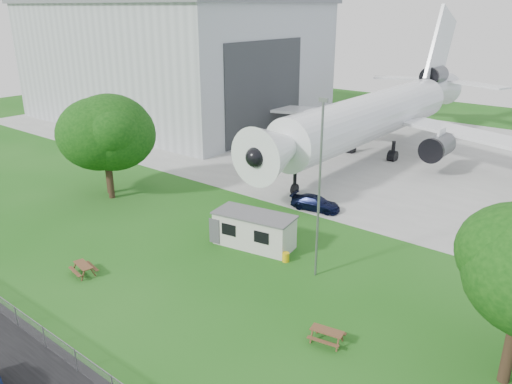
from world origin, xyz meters
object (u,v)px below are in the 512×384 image
Objects in this scene: airliner at (377,113)px; picnic_west at (84,274)px; site_cabin at (254,230)px; hangar at (173,59)px; picnic_east at (326,342)px.

picnic_west is at bearing -93.27° from airliner.
hangar is at bearing 144.20° from site_cabin.
airliner is 39.94m from picnic_west.
site_cabin is (4.11, -28.77, -3.96)m from airliner.
airliner is at bearing 97.75° from picnic_west.
site_cabin is 12.57m from picnic_west.
picnic_east is at bearing -32.64° from site_cabin.
picnic_east is at bearing -67.62° from airliner.
hangar reaches higher than airliner.
hangar reaches higher than picnic_west.
hangar is 50.08m from site_cabin.
airliner is (35.97, -0.14, -4.14)m from hangar.
airliner is at bearing 102.10° from picnic_east.
site_cabin is 3.85× the size of picnic_east.
hangar is 23.89× the size of picnic_west.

